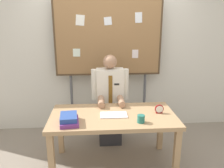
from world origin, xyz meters
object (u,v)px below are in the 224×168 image
(open_notebook, at_px, (114,115))
(coffee_mug, at_px, (141,119))
(person, at_px, (110,104))
(bulletin_board, at_px, (108,38))
(desk, at_px, (113,121))
(book_stack, at_px, (69,119))
(desk_clock, at_px, (159,109))

(open_notebook, distance_m, coffee_mug, 0.38)
(person, bearing_deg, bulletin_board, 90.01)
(open_notebook, bearing_deg, person, 90.63)
(bulletin_board, xyz_separation_m, open_notebook, (0.01, -1.02, -0.86))
(desk, xyz_separation_m, book_stack, (-0.52, -0.21, 0.13))
(book_stack, relative_size, open_notebook, 0.92)
(coffee_mug, bearing_deg, book_stack, 177.44)
(desk, bearing_deg, coffee_mug, -38.29)
(open_notebook, xyz_separation_m, desk_clock, (0.58, 0.03, 0.05))
(bulletin_board, bearing_deg, open_notebook, -89.61)
(desk_clock, bearing_deg, person, 135.22)
(book_stack, height_order, open_notebook, book_stack)
(desk_clock, height_order, coffee_mug, desk_clock)
(desk_clock, relative_size, coffee_mug, 1.25)
(book_stack, xyz_separation_m, desk_clock, (1.11, 0.22, 0.00))
(desk, xyz_separation_m, open_notebook, (0.01, -0.02, 0.09))
(bulletin_board, bearing_deg, desk, -90.00)
(open_notebook, height_order, desk_clock, desk_clock)
(person, distance_m, bulletin_board, 1.03)
(open_notebook, relative_size, desk_clock, 2.97)
(book_stack, bearing_deg, person, 56.92)
(desk, bearing_deg, open_notebook, -71.11)
(open_notebook, bearing_deg, desk_clock, 3.07)
(desk, distance_m, desk_clock, 0.61)
(book_stack, relative_size, desk_clock, 2.74)
(desk, xyz_separation_m, person, (0.00, 0.60, 0.01))
(open_notebook, bearing_deg, book_stack, -160.73)
(coffee_mug, bearing_deg, person, 110.07)
(desk, distance_m, bulletin_board, 1.39)
(person, distance_m, open_notebook, 0.62)
(person, distance_m, coffee_mug, 0.90)
(bulletin_board, height_order, book_stack, bulletin_board)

